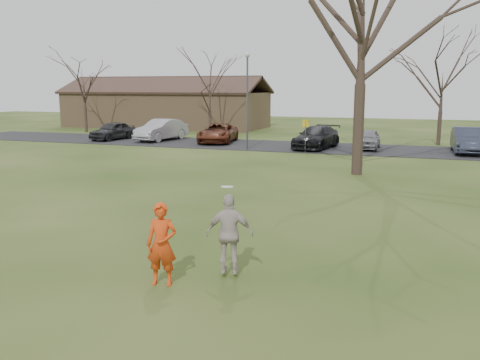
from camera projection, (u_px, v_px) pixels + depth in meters
name	position (u px, v px, depth m)	size (l,w,h in m)	color
ground	(179.00, 280.00, 11.04)	(120.00, 120.00, 0.00)	#1E380F
parking_strip	(344.00, 148.00, 34.24)	(62.00, 6.50, 0.04)	black
player_defender	(162.00, 244.00, 10.64)	(0.64, 0.42, 1.76)	red
car_0	(113.00, 131.00, 39.68)	(1.64, 4.08, 1.39)	#252528
car_1	(161.00, 130.00, 39.12)	(1.71, 4.89, 1.61)	#9F9EA3
car_2	(218.00, 133.00, 37.67)	(2.32, 5.03, 1.40)	#5A2715
car_3	(316.00, 137.00, 34.13)	(2.04, 5.02, 1.46)	black
car_4	(367.00, 139.00, 33.84)	(1.55, 3.85, 1.31)	gray
car_5	(468.00, 140.00, 31.73)	(1.66, 4.77, 1.57)	#2C3042
catching_play	(230.00, 234.00, 11.03)	(1.10, 0.66, 1.95)	#B9ACA6
building	(166.00, 108.00, 52.48)	(20.60, 8.50, 5.14)	#8C6D4C
lamp_post	(247.00, 89.00, 33.16)	(0.34, 0.34, 6.27)	#47474C
sign_yellow	(306.00, 130.00, 31.85)	(0.35, 0.35, 2.08)	#47474C
big_tree	(363.00, 21.00, 23.05)	(9.00, 9.00, 14.00)	#352821
small_tree_row	(418.00, 89.00, 36.80)	(55.00, 5.90, 8.50)	#352821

